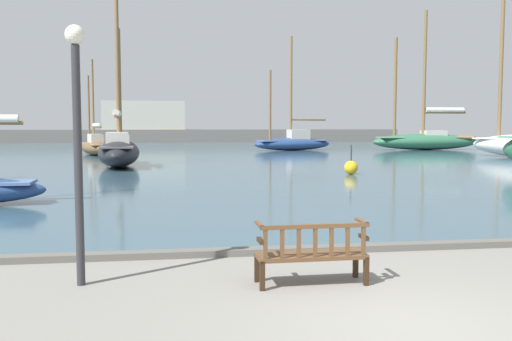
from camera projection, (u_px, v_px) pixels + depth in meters
ground_plane at (414, 326)px, 6.60m from camera, size 160.00×160.00×0.00m
harbor_water at (204, 150)px, 49.98m from camera, size 100.00×80.00×0.08m
quay_edge_kerb at (326, 249)px, 10.39m from camera, size 40.00×0.30×0.12m
park_bench at (312, 253)px, 8.28m from camera, size 1.61×0.56×0.92m
sailboat_nearest_port at (119, 149)px, 30.21m from camera, size 2.50×8.76×9.24m
sailboat_outer_starboard at (426, 139)px, 49.04m from camera, size 9.47×2.66×11.82m
sailboat_far_starboard at (94, 146)px, 41.31m from camera, size 3.42×6.38×6.89m
sailboat_nearest_starboard at (293, 141)px, 48.15m from camera, size 7.24×3.65×9.51m
lamp_post at (77, 127)px, 8.10m from camera, size 0.28×0.28×3.73m
channel_buoy at (351, 167)px, 25.38m from camera, size 0.61×0.61×1.31m
far_breakwater at (182, 131)px, 68.96m from camera, size 50.66×2.40×5.04m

